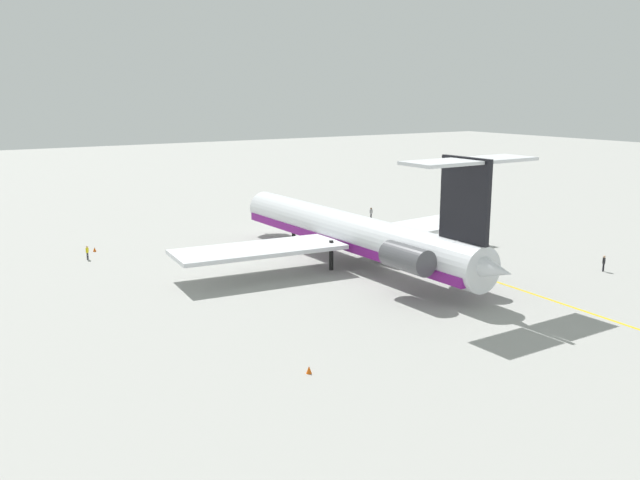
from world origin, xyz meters
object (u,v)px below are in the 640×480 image
ground_crew_near_tail (87,251)px  safety_cone_tail (309,370)px  main_jetliner (357,233)px  ground_crew_portside (604,261)px  safety_cone_nose (95,249)px  ground_crew_near_nose (371,212)px

ground_crew_near_tail → safety_cone_tail: ground_crew_near_tail is taller
main_jetliner → ground_crew_portside: main_jetliner is taller
ground_crew_near_tail → safety_cone_tail: 41.83m
ground_crew_portside → safety_cone_tail: 41.61m
safety_cone_nose → safety_cone_tail: (-45.18, -2.92, 0.00)m
ground_crew_near_nose → safety_cone_tail: size_ratio=3.32×
ground_crew_near_tail → safety_cone_nose: 4.07m
main_jetliner → safety_cone_nose: (22.60, 23.01, -3.38)m
main_jetliner → ground_crew_portside: size_ratio=25.93×
ground_crew_near_nose → ground_crew_portside: size_ratio=1.03×
ground_crew_portside → main_jetliner: bearing=55.5°
main_jetliner → safety_cone_tail: size_ratio=83.44×
ground_crew_portside → ground_crew_near_tail: bearing=55.8°
ground_crew_near_nose → ground_crew_near_tail: (-2.71, 42.90, -0.11)m
safety_cone_nose → safety_cone_tail: same height
ground_crew_near_tail → safety_cone_nose: size_ratio=3.01×
main_jetliner → safety_cone_nose: size_ratio=83.44×
ground_crew_near_nose → ground_crew_portside: ground_crew_near_nose is taller
ground_crew_portside → ground_crew_near_nose: bearing=7.8°
main_jetliner → ground_crew_near_nose: size_ratio=25.13×
ground_crew_portside → safety_cone_nose: 58.89m
ground_crew_near_tail → safety_cone_tail: bearing=157.1°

